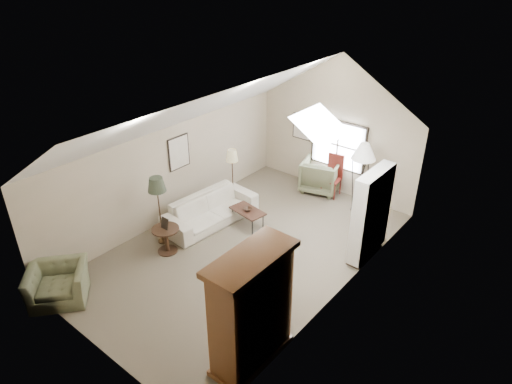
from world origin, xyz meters
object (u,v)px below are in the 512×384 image
Objects in this scene: coffee_table at (248,218)px; side_table at (167,240)px; armchair_far at (321,175)px; side_chair at (332,176)px; armoire at (252,310)px; armchair_near at (58,284)px; sofa at (211,210)px.

side_table is at bearing -110.10° from coffee_table.
side_chair is at bearing 153.47° from armchair_far.
armchair_far is at bearing 162.50° from side_chair.
armoire is 2.05× the size of armchair_far.
side_table is at bearing 29.29° from armchair_near.
side_chair reaches higher than coffee_table.
armchair_far is (-2.41, 6.10, -0.61)m from armoire.
armchair_near reaches higher than coffee_table.
armoire reaches higher than sofa.
side_chair is at bearing 108.43° from armoire.
side_table is 0.53× the size of side_chair.
coffee_table is at bearing 24.91° from armchair_near.
armoire is at bearing -49.03° from coffee_table.
side_table is (-1.16, -4.93, -0.17)m from armchair_far.
coffee_table is 0.75× the size of side_chair.
side_chair is at bearing -22.33° from sofa.
armchair_far is 0.43m from side_chair.
sofa is 2.82× the size of coffee_table.
side_chair reaches higher than side_table.
coffee_table is at bearing 130.97° from armoire.
side_chair is (-2.01, 6.02, -0.49)m from armoire.
armoire is at bearing -18.19° from side_table.
coffee_table is at bearing -56.55° from sofa.
sofa is 2.40× the size of armchair_far.
side_chair is (2.03, 7.32, 0.24)m from armchair_near.
side_chair is at bearing 24.48° from armchair_near.
side_table is (-3.57, 1.17, -0.78)m from armoire.
armchair_far is 0.88× the size of side_chair.
coffee_table is (0.86, 0.47, -0.14)m from sofa.
armoire is 0.86× the size of sofa.
sofa is at bearing -123.88° from side_chair.
armoire is 6.59m from armchair_far.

